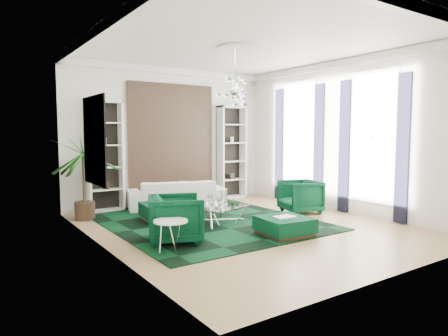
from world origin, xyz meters
TOP-DOWN VIEW (x-y plane):
  - floor at (0.00, 0.00)m, footprint 6.00×7.00m
  - ceiling at (0.00, 0.00)m, footprint 6.00×7.00m
  - wall_back at (0.00, 3.51)m, footprint 6.00×0.02m
  - wall_front at (0.00, -3.51)m, footprint 6.00×0.02m
  - wall_left at (-3.01, 0.00)m, footprint 0.02×7.00m
  - wall_right at (3.01, 0.00)m, footprint 0.02×7.00m
  - crown_molding at (0.00, 0.00)m, footprint 6.00×7.00m
  - ceiling_medallion at (0.00, 0.30)m, footprint 0.90×0.90m
  - tapestry at (0.00, 3.46)m, footprint 2.50×0.06m
  - shelving_left at (-1.95, 3.31)m, footprint 0.90×0.38m
  - shelving_right at (1.95, 3.31)m, footprint 0.90×0.38m
  - painting at (-2.97, 0.60)m, footprint 0.04×1.30m
  - window_near at (2.99, -0.90)m, footprint 0.03×1.10m
  - curtain_near_a at (2.96, -1.68)m, footprint 0.07×0.30m
  - curtain_near_b at (2.96, -0.12)m, footprint 0.07×0.30m
  - window_far at (2.99, 1.50)m, footprint 0.03×1.10m
  - curtain_far_a at (2.96, 0.72)m, footprint 0.07×0.30m
  - curtain_far_b at (2.96, 2.28)m, footprint 0.07×0.30m
  - rug at (-0.44, 1.00)m, footprint 4.20×5.00m
  - sofa at (-0.24, 2.77)m, footprint 2.70×1.63m
  - armchair_left at (-1.80, -0.24)m, footprint 1.23×1.22m
  - armchair_right at (2.02, 0.44)m, footprint 1.11×1.09m
  - coffee_table at (-0.34, 0.64)m, footprint 1.44×1.44m
  - ottoman_side at (-1.20, 1.59)m, footprint 0.99×0.99m
  - ottoman_front at (0.15, -1.02)m, footprint 0.99×0.99m
  - book at (0.15, -1.02)m, footprint 0.42×0.28m
  - side_table at (-2.19, -0.81)m, footprint 0.70×0.70m
  - palm at (-2.65, 2.66)m, footprint 1.84×1.84m
  - chandelier at (-0.21, 0.13)m, footprint 0.95×0.95m
  - table_plant at (-0.06, 0.40)m, footprint 0.14×0.12m

SIDE VIEW (x-z plane):
  - floor at x=0.00m, z-range -0.02..0.00m
  - rug at x=-0.44m, z-range 0.00..0.02m
  - ottoman_front at x=0.15m, z-range 0.00..0.36m
  - coffee_table at x=-0.34m, z-range 0.00..0.39m
  - ottoman_side at x=-1.20m, z-range 0.00..0.39m
  - side_table at x=-2.19m, z-range 0.00..0.54m
  - sofa at x=-0.24m, z-range 0.00..0.74m
  - book at x=0.15m, z-range 0.36..0.39m
  - armchair_right at x=2.02m, z-range 0.00..0.82m
  - armchair_left at x=-1.80m, z-range 0.00..0.87m
  - table_plant at x=-0.06m, z-range 0.39..0.61m
  - palm at x=-2.65m, z-range 0.00..2.48m
  - shelving_left at x=-1.95m, z-range 0.00..2.80m
  - shelving_right at x=1.95m, z-range 0.00..2.80m
  - curtain_near_a at x=2.96m, z-range 0.02..3.27m
  - curtain_near_b at x=2.96m, z-range 0.02..3.27m
  - curtain_far_a at x=2.96m, z-range 0.02..3.27m
  - curtain_far_b at x=2.96m, z-range 0.02..3.27m
  - painting at x=-2.97m, z-range 1.05..2.65m
  - wall_back at x=0.00m, z-range 0.00..3.80m
  - wall_front at x=0.00m, z-range 0.00..3.80m
  - wall_left at x=-3.01m, z-range 0.00..3.80m
  - wall_right at x=3.01m, z-range 0.00..3.80m
  - tapestry at x=0.00m, z-range 0.50..3.30m
  - window_near at x=2.99m, z-range 0.45..3.35m
  - window_far at x=2.99m, z-range 0.45..3.35m
  - chandelier at x=-0.21m, z-range 2.48..3.22m
  - crown_molding at x=0.00m, z-range 3.61..3.79m
  - ceiling_medallion at x=0.00m, z-range 3.75..3.79m
  - ceiling at x=0.00m, z-range 3.80..3.82m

